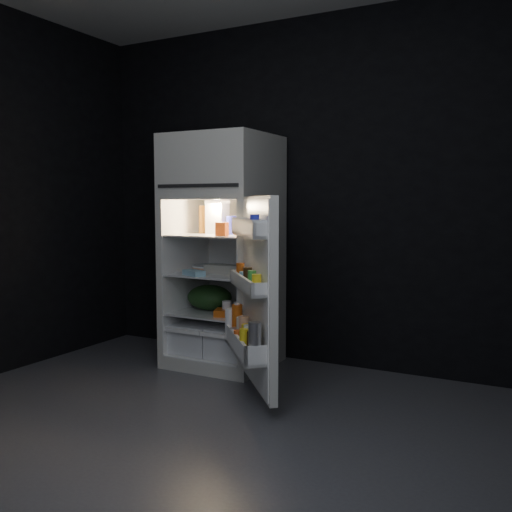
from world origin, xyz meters
The scene contains 17 objects.
floor centered at (0.00, 0.00, 0.00)m, with size 4.00×3.40×0.00m, color #4D4D52.
wall_back centered at (0.00, 1.70, 1.35)m, with size 4.00×0.00×2.70m, color black.
refrigerator centered at (-0.67, 1.32, 0.96)m, with size 0.76×0.71×1.78m.
fridge_door centered at (-0.05, 0.66, 0.67)m, with size 0.61×0.67×1.22m.
milk_jug centered at (-0.72, 1.31, 1.15)m, with size 0.14×0.14×0.24m, color white.
mayo_jar centered at (-0.57, 1.31, 1.10)m, with size 0.12×0.12×0.14m, color #1F25AB.
jam_jar centered at (-0.48, 1.25, 1.09)m, with size 0.10×0.10×0.13m, color black.
amber_bottle centered at (-0.88, 1.36, 1.14)m, with size 0.07×0.07×0.22m, color orange.
small_carton centered at (-0.54, 1.08, 1.08)m, with size 0.08×0.06×0.10m, color #CA4D17.
egg_carton centered at (-0.61, 1.22, 0.76)m, with size 0.30×0.11×0.07m, color gray.
pie centered at (-0.78, 1.31, 0.75)m, with size 0.30×0.30×0.04m, color tan.
flat_package centered at (-0.76, 1.04, 0.75)m, with size 0.18×0.09×0.04m, color #84B7CD.
wrapped_pkg centered at (-0.51, 1.42, 0.75)m, with size 0.11×0.09×0.05m, color beige.
produce_bag centered at (-0.78, 1.28, 0.52)m, with size 0.37×0.31×0.20m, color #193815.
yogurt_tray centered at (-0.48, 1.15, 0.45)m, with size 0.28×0.15×0.05m, color #C44F10.
small_can_red centered at (-0.48, 1.39, 0.47)m, with size 0.07×0.07×0.09m, color #C44F10.
small_can_silver centered at (-0.40, 1.46, 0.47)m, with size 0.06×0.06×0.09m, color #B3B4B8.
Camera 1 is at (1.62, -2.47, 1.27)m, focal length 40.00 mm.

